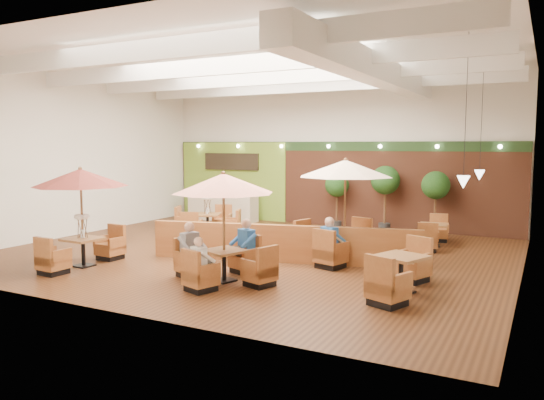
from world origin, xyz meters
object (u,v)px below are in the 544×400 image
Objects in this scene: service_counter at (223,206)px; diner_0 at (200,257)px; table_1 at (224,206)px; diner_2 at (191,244)px; booth_divider at (282,244)px; diner_3 at (331,238)px; topiary_1 at (385,183)px; diner_1 at (245,241)px; table_3 at (208,223)px; table_2 at (343,187)px; table_5 at (433,235)px; diner_4 at (331,238)px; topiary_0 at (337,187)px; topiary_2 at (436,188)px; table_4 at (401,275)px; table_0 at (81,191)px.

diner_0 is at bearing -59.64° from service_counter.
table_1 is 1.33m from diner_2.
booth_divider is 8.51× the size of diner_3.
topiary_1 reaches higher than diner_1.
booth_divider is 4.93m from table_3.
table_2 reaches higher than table_5.
table_5 is (1.82, 3.16, -1.65)m from table_2.
diner_1 reaches higher than diner_4.
topiary_0 is at bearing 111.50° from table_1.
topiary_2 is at bearing 0.00° from topiary_1.
table_1 is 4.15m from table_4.
diner_1 is (-0.31, -1.44, 0.28)m from booth_divider.
topiary_0 is (-2.06, 5.06, -0.44)m from table_2.
table_1 reaches higher than diner_3.
diner_3 is at bearing -39.83° from service_counter.
service_counter is at bearing 162.49° from table_4.
diner_2 is (-1.23, -2.37, 0.27)m from booth_divider.
table_1 reaches higher than diner_0.
diner_0 reaches higher than table_4.
booth_divider is 5.34m from table_0.
diner_1 reaches higher than service_counter.
diner_1 reaches higher than table_5.
service_counter is 1.35× the size of topiary_2.
diner_3 is at bearing -70.67° from topiary_0.
topiary_1 reaches higher than diner_2.
service_counter is 4.19× the size of diner_0.
diner_4 is at bearing 28.78° from table_0.
table_2 reaches higher than booth_divider.
service_counter is 9.90m from table_1.
diner_1 is at bearing -115.57° from diner_4.
booth_divider is 3.79m from table_4.
table_3 is (-3.87, 4.97, -1.31)m from table_1.
diner_0 is at bearing -95.68° from diner_3.
table_2 is at bearing 23.78° from booth_divider.
table_0 is (1.35, -8.66, 1.36)m from service_counter.
topiary_0 is at bearing -180.00° from topiary_2.
topiary_0 is 0.88× the size of topiary_1.
table_1 reaches higher than diner_1.
table_5 is 8.22m from diner_0.
diner_1 is (5.36, -7.31, 0.20)m from service_counter.
table_0 is 1.15× the size of topiary_2.
table_4 is at bearing -10.00° from diner_4.
table_0 reaches higher than topiary_1.
diner_2 is 3.51m from diner_3.
diner_1 is at bearing -100.28° from topiary_1.
diner_3 is 1.07× the size of diner_4.
table_0 is at bearing -168.60° from diner_0.
table_2 is 5.48m from topiary_0.
table_1 is 3.07× the size of diner_3.
topiary_2 is at bearing 0.00° from topiary_0.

